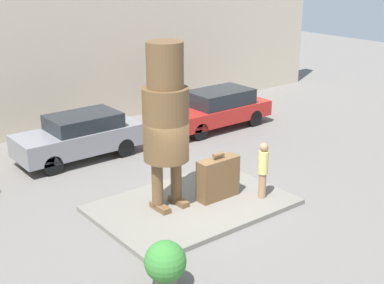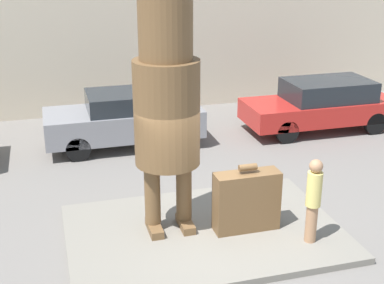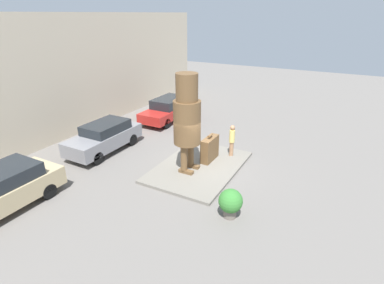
% 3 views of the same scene
% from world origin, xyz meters
% --- Properties ---
extents(ground_plane, '(60.00, 60.00, 0.00)m').
position_xyz_m(ground_plane, '(0.00, 0.00, 0.00)').
color(ground_plane, slate).
extents(pedestal, '(5.19, 3.53, 0.13)m').
position_xyz_m(pedestal, '(0.00, 0.00, 0.07)').
color(pedestal, slate).
rests_on(pedestal, ground_plane).
extents(building_backdrop, '(28.00, 0.60, 6.85)m').
position_xyz_m(building_backdrop, '(0.00, 8.78, 3.42)').
color(building_backdrop, beige).
rests_on(building_backdrop, ground_plane).
extents(statue_figure, '(1.20, 1.20, 4.43)m').
position_xyz_m(statue_figure, '(-0.63, 0.30, 2.72)').
color(statue_figure, brown).
rests_on(statue_figure, pedestal).
extents(giant_suitcase, '(1.25, 0.42, 1.34)m').
position_xyz_m(giant_suitcase, '(0.78, -0.17, 0.72)').
color(giant_suitcase, brown).
rests_on(giant_suitcase, pedestal).
extents(tourist, '(0.27, 0.27, 1.62)m').
position_xyz_m(tourist, '(1.76, -0.91, 1.02)').
color(tourist, '#A87A56').
rests_on(tourist, pedestal).
extents(parked_car_grey, '(4.25, 1.71, 1.54)m').
position_xyz_m(parked_car_grey, '(-0.65, 5.28, 0.82)').
color(parked_car_grey, gray).
rests_on(parked_car_grey, ground_plane).
extents(parked_car_red, '(4.55, 1.78, 1.52)m').
position_xyz_m(parked_car_red, '(5.21, 5.05, 0.80)').
color(parked_car_red, '#B2231E').
rests_on(parked_car_red, ground_plane).
extents(planter_pot, '(0.87, 0.87, 1.11)m').
position_xyz_m(planter_pot, '(-2.79, -2.67, 0.63)').
color(planter_pot, '#70665B').
rests_on(planter_pot, ground_plane).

